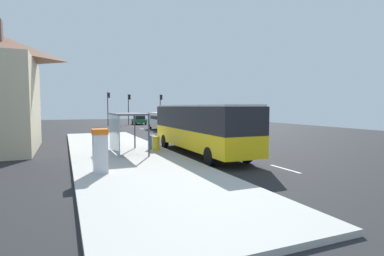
% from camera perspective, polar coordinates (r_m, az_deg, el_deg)
% --- Properties ---
extents(ground_plane, '(56.00, 92.00, 0.04)m').
position_cam_1_polar(ground_plane, '(33.49, -5.86, -1.31)').
color(ground_plane, '#262628').
extents(sidewalk_platform, '(6.20, 30.00, 0.18)m').
position_cam_1_polar(sidewalk_platform, '(20.38, -13.15, -4.54)').
color(sidewalk_platform, beige).
rests_on(sidewalk_platform, ground).
extents(lane_stripe_seg_0, '(0.16, 2.20, 0.01)m').
position_cam_1_polar(lane_stripe_seg_0, '(15.86, 17.09, -7.37)').
color(lane_stripe_seg_0, silver).
rests_on(lane_stripe_seg_0, ground).
extents(lane_stripe_seg_1, '(0.16, 2.20, 0.01)m').
position_cam_1_polar(lane_stripe_seg_1, '(19.88, 7.75, -4.93)').
color(lane_stripe_seg_1, silver).
rests_on(lane_stripe_seg_1, ground).
extents(lane_stripe_seg_2, '(0.16, 2.20, 0.01)m').
position_cam_1_polar(lane_stripe_seg_2, '(24.27, 1.70, -3.27)').
color(lane_stripe_seg_2, silver).
rests_on(lane_stripe_seg_2, ground).
extents(lane_stripe_seg_3, '(0.16, 2.20, 0.01)m').
position_cam_1_polar(lane_stripe_seg_3, '(28.86, -2.45, -2.10)').
color(lane_stripe_seg_3, silver).
rests_on(lane_stripe_seg_3, ground).
extents(lane_stripe_seg_4, '(0.16, 2.20, 0.01)m').
position_cam_1_polar(lane_stripe_seg_4, '(33.56, -5.45, -1.25)').
color(lane_stripe_seg_4, silver).
rests_on(lane_stripe_seg_4, ground).
extents(lane_stripe_seg_5, '(0.16, 2.20, 0.01)m').
position_cam_1_polar(lane_stripe_seg_5, '(38.34, -7.70, -0.61)').
color(lane_stripe_seg_5, silver).
rests_on(lane_stripe_seg_5, ground).
extents(lane_stripe_seg_6, '(0.16, 2.20, 0.01)m').
position_cam_1_polar(lane_stripe_seg_6, '(43.17, -9.45, -0.11)').
color(lane_stripe_seg_6, silver).
rests_on(lane_stripe_seg_6, ground).
extents(lane_stripe_seg_7, '(0.16, 2.20, 0.01)m').
position_cam_1_polar(lane_stripe_seg_7, '(48.04, -10.85, 0.29)').
color(lane_stripe_seg_7, silver).
rests_on(lane_stripe_seg_7, ground).
extents(bus, '(2.54, 11.01, 3.21)m').
position_cam_1_polar(bus, '(19.58, 1.49, 0.37)').
color(bus, yellow).
rests_on(bus, ground).
extents(white_van, '(2.22, 5.28, 2.30)m').
position_cam_1_polar(white_van, '(40.72, -5.81, 1.56)').
color(white_van, white).
rests_on(white_van, ground).
extents(sedan_near, '(1.89, 4.43, 1.52)m').
position_cam_1_polar(sedan_near, '(53.70, -9.93, 1.53)').
color(sedan_near, '#195933').
rests_on(sedan_near, ground).
extents(ticket_machine, '(0.66, 0.76, 1.94)m').
position_cam_1_polar(ticket_machine, '(14.01, -16.89, -4.03)').
color(ticket_machine, silver).
rests_on(ticket_machine, sidewalk_platform).
extents(recycling_bin_yellow, '(0.52, 0.52, 0.95)m').
position_cam_1_polar(recycling_bin_yellow, '(20.38, -6.85, -2.86)').
color(recycling_bin_yellow, yellow).
rests_on(recycling_bin_yellow, sidewalk_platform).
extents(recycling_bin_blue, '(0.52, 0.52, 0.95)m').
position_cam_1_polar(recycling_bin_blue, '(21.04, -7.38, -2.65)').
color(recycling_bin_blue, blue).
rests_on(recycling_bin_blue, sidewalk_platform).
extents(traffic_light_near_side, '(0.49, 0.28, 5.17)m').
position_cam_1_polar(traffic_light_near_side, '(52.04, -5.89, 4.39)').
color(traffic_light_near_side, '#2D2D2D').
rests_on(traffic_light_near_side, ground).
extents(traffic_light_far_side, '(0.49, 0.28, 5.43)m').
position_cam_1_polar(traffic_light_far_side, '(50.98, -15.47, 4.45)').
color(traffic_light_far_side, '#2D2D2D').
rests_on(traffic_light_far_side, ground).
extents(traffic_light_median, '(0.49, 0.28, 5.19)m').
position_cam_1_polar(traffic_light_median, '(52.34, -11.77, 4.34)').
color(traffic_light_median, '#2D2D2D').
rests_on(traffic_light_median, ground).
extents(bus_shelter, '(1.80, 4.00, 2.50)m').
position_cam_1_polar(bus_shelter, '(19.44, -12.90, 1.00)').
color(bus_shelter, '#4C4C51').
rests_on(bus_shelter, sidewalk_platform).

